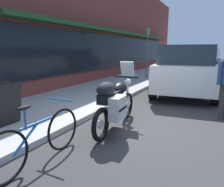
{
  "coord_description": "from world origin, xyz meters",
  "views": [
    {
      "loc": [
        -4.07,
        -1.4,
        1.67
      ],
      "look_at": [
        -0.0,
        0.7,
        0.7
      ],
      "focal_mm": 33.48,
      "sensor_mm": 36.0,
      "label": 1
    }
  ],
  "objects_px": {
    "sandwich_board_sign": "(6,104)",
    "parking_sign_pole": "(147,49)",
    "parked_car_down_block": "(202,63)",
    "touring_motorcycle": "(115,102)",
    "parked_bicycle": "(38,140)",
    "parked_minivan": "(186,68)"
  },
  "relations": [
    {
      "from": "sandwich_board_sign",
      "to": "parking_sign_pole",
      "type": "relative_size",
      "value": 0.33
    },
    {
      "from": "sandwich_board_sign",
      "to": "parked_car_down_block",
      "type": "xyz_separation_m",
      "value": [
        10.7,
        -2.88,
        0.35
      ]
    },
    {
      "from": "touring_motorcycle",
      "to": "parked_bicycle",
      "type": "bearing_deg",
      "value": 167.05
    },
    {
      "from": "parking_sign_pole",
      "to": "parked_car_down_block",
      "type": "relative_size",
      "value": 0.59
    },
    {
      "from": "parking_sign_pole",
      "to": "parked_car_down_block",
      "type": "distance_m",
      "value": 3.61
    },
    {
      "from": "parking_sign_pole",
      "to": "touring_motorcycle",
      "type": "bearing_deg",
      "value": -166.9
    },
    {
      "from": "parked_car_down_block",
      "to": "parked_minivan",
      "type": "bearing_deg",
      "value": 178.05
    },
    {
      "from": "parked_bicycle",
      "to": "parking_sign_pole",
      "type": "height_order",
      "value": "parking_sign_pole"
    },
    {
      "from": "parked_bicycle",
      "to": "parked_minivan",
      "type": "relative_size",
      "value": 0.36
    },
    {
      "from": "touring_motorcycle",
      "to": "parking_sign_pole",
      "type": "relative_size",
      "value": 0.79
    },
    {
      "from": "parked_minivan",
      "to": "parked_car_down_block",
      "type": "distance_m",
      "value": 4.99
    },
    {
      "from": "touring_motorcycle",
      "to": "parked_bicycle",
      "type": "relative_size",
      "value": 1.17
    },
    {
      "from": "touring_motorcycle",
      "to": "parked_minivan",
      "type": "distance_m",
      "value": 4.73
    },
    {
      "from": "touring_motorcycle",
      "to": "sandwich_board_sign",
      "type": "xyz_separation_m",
      "value": [
        -1.05,
        1.99,
        -0.03
      ]
    },
    {
      "from": "parked_minivan",
      "to": "sandwich_board_sign",
      "type": "bearing_deg",
      "value": 154.63
    },
    {
      "from": "parked_minivan",
      "to": "parked_car_down_block",
      "type": "xyz_separation_m",
      "value": [
        4.99,
        -0.17,
        -0.04
      ]
    },
    {
      "from": "parked_bicycle",
      "to": "sandwich_board_sign",
      "type": "distance_m",
      "value": 1.74
    },
    {
      "from": "parked_bicycle",
      "to": "sandwich_board_sign",
      "type": "bearing_deg",
      "value": 67.18
    },
    {
      "from": "touring_motorcycle",
      "to": "parked_bicycle",
      "type": "distance_m",
      "value": 1.78
    },
    {
      "from": "sandwich_board_sign",
      "to": "touring_motorcycle",
      "type": "bearing_deg",
      "value": -62.22
    },
    {
      "from": "parked_bicycle",
      "to": "parking_sign_pole",
      "type": "bearing_deg",
      "value": 8.18
    },
    {
      "from": "parked_bicycle",
      "to": "parking_sign_pole",
      "type": "xyz_separation_m",
      "value": [
        8.97,
        1.29,
        1.3
      ]
    }
  ]
}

